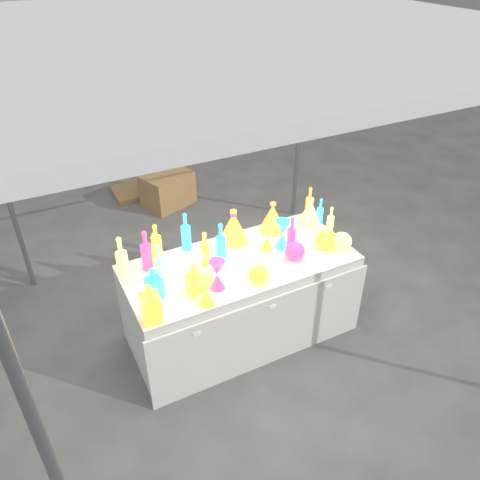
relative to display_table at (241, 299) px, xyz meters
name	(u,v)px	position (x,y,z in m)	size (l,w,h in m)	color
ground	(240,331)	(0.00, 0.01, -0.37)	(80.00, 80.00, 0.00)	#66635E
canopy_tent	(239,35)	(0.00, 0.02, 2.01)	(3.15, 3.15, 2.46)	gray
display_table	(241,299)	(0.00, 0.00, 0.00)	(1.84, 0.83, 0.75)	silver
cardboard_box_closed	(168,189)	(0.23, 2.42, -0.16)	(0.58, 0.42, 0.42)	#9C7446
cardboard_box_flat	(141,189)	(0.01, 2.92, -0.34)	(0.70, 0.50, 0.06)	#9C7446
bottle_0	(156,241)	(-0.55, 0.36, 0.53)	(0.08, 0.08, 0.30)	#E94D16
bottle_1	(186,231)	(-0.30, 0.36, 0.54)	(0.08, 0.08, 0.33)	green
bottle_2	(156,251)	(-0.60, 0.22, 0.54)	(0.07, 0.07, 0.32)	yellow
bottle_3	(146,250)	(-0.66, 0.25, 0.54)	(0.09, 0.09, 0.33)	#1B449F
bottle_4	(122,258)	(-0.85, 0.22, 0.55)	(0.08, 0.08, 0.36)	teal
bottle_5	(160,265)	(-0.63, 0.01, 0.55)	(0.08, 0.08, 0.36)	#C6279F
bottle_6	(205,249)	(-0.25, 0.09, 0.52)	(0.08, 0.08, 0.29)	#E94D16
bottle_7	(221,242)	(-0.12, 0.09, 0.54)	(0.08, 0.08, 0.34)	green
decanter_0	(194,279)	(-0.46, -0.18, 0.50)	(0.10, 0.10, 0.25)	#E94D16
decanter_1	(150,303)	(-0.81, -0.30, 0.52)	(0.12, 0.12, 0.29)	yellow
decanter_2	(154,283)	(-0.72, -0.10, 0.50)	(0.10, 0.10, 0.26)	green
hourglass_0	(206,291)	(-0.43, -0.33, 0.49)	(0.11, 0.11, 0.22)	yellow
hourglass_1	(217,275)	(-0.29, -0.20, 0.49)	(0.12, 0.12, 0.23)	#1B449F
hourglass_2	(254,272)	(-0.03, -0.27, 0.47)	(0.10, 0.10, 0.19)	teal
hourglass_3	(197,270)	(-0.39, -0.08, 0.49)	(0.12, 0.12, 0.24)	#C6279F
hourglass_4	(267,238)	(0.27, 0.07, 0.48)	(0.10, 0.10, 0.21)	#E94D16
hourglass_5	(282,234)	(0.39, 0.03, 0.50)	(0.12, 0.12, 0.25)	green
globe_0	(259,275)	(0.00, -0.28, 0.44)	(0.15, 0.15, 0.12)	#E94D16
globe_1	(342,242)	(0.80, -0.21, 0.44)	(0.16, 0.16, 0.13)	teal
globe_2	(326,240)	(0.70, -0.14, 0.45)	(0.18, 0.18, 0.14)	yellow
globe_3	(295,252)	(0.40, -0.15, 0.44)	(0.16, 0.16, 0.13)	#1B449F
lampshade_0	(234,226)	(0.08, 0.29, 0.52)	(0.25, 0.25, 0.29)	gold
lampshade_1	(273,217)	(0.45, 0.29, 0.51)	(0.23, 0.23, 0.27)	gold
lampshade_2	(234,228)	(0.08, 0.28, 0.51)	(0.22, 0.22, 0.26)	#1B449F
lampshade_3	(310,212)	(0.78, 0.21, 0.51)	(0.22, 0.22, 0.26)	teal
bottle_8	(320,212)	(0.86, 0.18, 0.51)	(0.06, 0.06, 0.26)	green
bottle_9	(309,202)	(0.86, 0.34, 0.52)	(0.07, 0.07, 0.29)	yellow
bottle_10	(291,234)	(0.43, -0.04, 0.53)	(0.07, 0.07, 0.31)	#1B449F
bottle_11	(330,220)	(0.86, 0.03, 0.50)	(0.06, 0.06, 0.25)	teal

